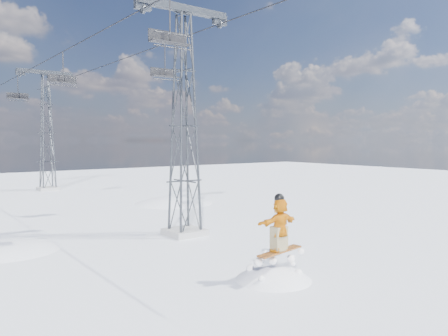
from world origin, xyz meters
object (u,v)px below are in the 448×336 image
at_px(lift_tower_far, 47,133).
at_px(snowboarder_jump, 273,325).
at_px(lift_chair_near, 169,39).
at_px(lift_tower_near, 184,127).

bearing_deg(lift_tower_far, snowboarder_jump, -92.28).
bearing_deg(snowboarder_jump, lift_tower_far, 87.72).
bearing_deg(snowboarder_jump, lift_chair_near, 99.25).
height_order(snowboarder_jump, lift_chair_near, lift_chair_near).
height_order(lift_tower_near, lift_chair_near, lift_tower_near).
distance_m(lift_tower_far, snowboarder_jump, 33.69).
bearing_deg(lift_tower_far, lift_chair_near, -94.59).
height_order(lift_tower_near, lift_tower_far, same).
relative_size(lift_tower_near, snowboarder_jump, 1.64).
bearing_deg(lift_tower_near, lift_tower_far, 90.00).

